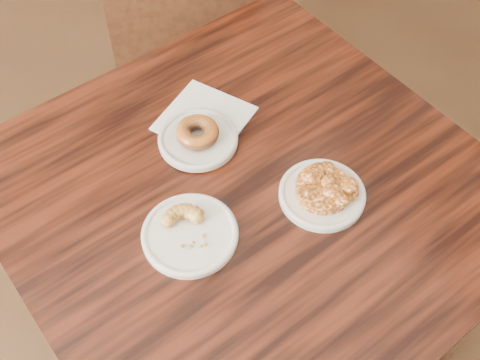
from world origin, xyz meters
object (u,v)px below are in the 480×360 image
chair_far (179,31)px  cruller_fragment (189,229)px  cafe_table (246,278)px  glazed_donut (198,132)px  apple_fritter (323,187)px

chair_far → cruller_fragment: (-0.36, -0.88, 0.33)m
chair_far → cafe_table: bearing=88.5°
chair_far → cruller_fragment: 1.00m
cafe_table → glazed_donut: bearing=93.8°
glazed_donut → cruller_fragment: glazed_donut is taller
apple_fritter → cafe_table: bearing=143.3°
cafe_table → cruller_fragment: cruller_fragment is taller
glazed_donut → apple_fritter: (0.15, -0.23, -0.00)m
chair_far → glazed_donut: 0.80m
cafe_table → apple_fritter: apple_fritter is taller
cafe_table → apple_fritter: size_ratio=6.36×
cafe_table → chair_far: bearing=66.7°
chair_far → apple_fritter: chair_far is taller
chair_far → glazed_donut: (-0.25, -0.68, 0.33)m
apple_fritter → chair_far: bearing=83.8°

